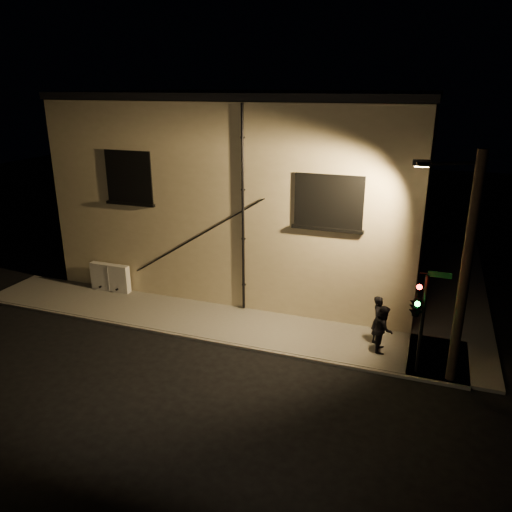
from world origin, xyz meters
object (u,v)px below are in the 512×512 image
at_px(utility_cabinet, 110,277).
at_px(pedestrian_b, 384,329).
at_px(pedestrian_a, 378,319).
at_px(traffic_signal, 417,306).
at_px(streetlamp_pole, 463,267).

bearing_deg(utility_cabinet, pedestrian_b, -6.34).
distance_m(pedestrian_a, pedestrian_b, 0.66).
xyz_separation_m(traffic_signal, streetlamp_pole, (1.17, 0.10, 1.41)).
height_order(traffic_signal, streetlamp_pole, streetlamp_pole).
relative_size(traffic_signal, streetlamp_pole, 0.48).
height_order(pedestrian_a, traffic_signal, traffic_signal).
xyz_separation_m(pedestrian_a, pedestrian_b, (0.26, -0.61, -0.04)).
bearing_deg(pedestrian_b, pedestrian_a, 19.21).
relative_size(pedestrian_a, streetlamp_pole, 0.24).
distance_m(pedestrian_b, streetlamp_pole, 3.82).
bearing_deg(pedestrian_a, traffic_signal, -126.25).
bearing_deg(streetlamp_pole, pedestrian_b, 154.71).
bearing_deg(utility_cabinet, streetlamp_pole, -9.41).
bearing_deg(utility_cabinet, traffic_signal, -10.63).
xyz_separation_m(utility_cabinet, pedestrian_b, (12.36, -1.37, 0.22)).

